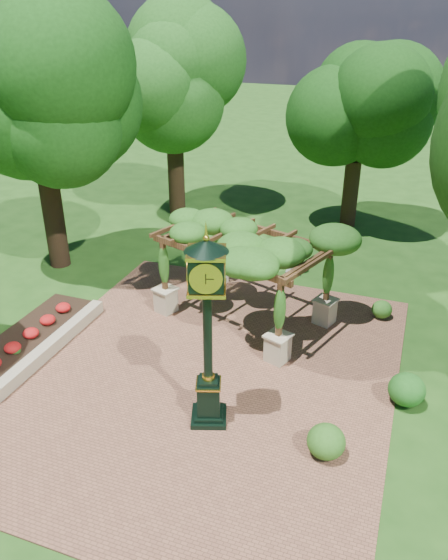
% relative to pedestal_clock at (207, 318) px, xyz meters
% --- Properties ---
extents(ground, '(120.00, 120.00, 0.00)m').
position_rel_pedestal_clock_xyz_m(ground, '(-0.77, 0.66, -2.89)').
color(ground, '#1E4714').
rests_on(ground, ground).
extents(brick_plaza, '(10.00, 12.00, 0.04)m').
position_rel_pedestal_clock_xyz_m(brick_plaza, '(-0.77, 1.66, -2.87)').
color(brick_plaza, brown).
rests_on(brick_plaza, ground).
extents(border_wall, '(0.35, 5.00, 0.40)m').
position_rel_pedestal_clock_xyz_m(border_wall, '(-5.37, 1.16, -2.69)').
color(border_wall, '#C6B793').
rests_on(border_wall, ground).
extents(flower_bed, '(1.50, 5.00, 0.36)m').
position_rel_pedestal_clock_xyz_m(flower_bed, '(-6.27, 1.16, -2.71)').
color(flower_bed, red).
rests_on(flower_bed, ground).
extents(pedestal_clock, '(1.21, 1.21, 4.83)m').
position_rel_pedestal_clock_xyz_m(pedestal_clock, '(0.00, 0.00, 0.00)').
color(pedestal_clock, black).
rests_on(pedestal_clock, brick_plaza).
extents(pergola, '(5.86, 4.66, 3.21)m').
position_rel_pedestal_clock_xyz_m(pergola, '(-0.73, 4.92, -0.25)').
color(pergola, beige).
rests_on(pergola, brick_plaza).
extents(sundial, '(0.58, 0.58, 1.03)m').
position_rel_pedestal_clock_xyz_m(sundial, '(0.01, 8.76, -2.44)').
color(sundial, '#9B9A92').
rests_on(sundial, ground).
extents(shrub_front, '(0.96, 0.96, 0.78)m').
position_rel_pedestal_clock_xyz_m(shrub_front, '(2.89, -0.22, -2.46)').
color(shrub_front, '#2C611B').
rests_on(shrub_front, brick_plaza).
extents(shrub_mid, '(1.03, 1.03, 0.83)m').
position_rel_pedestal_clock_xyz_m(shrub_mid, '(4.45, 2.25, -2.43)').
color(shrub_mid, '#1C5818').
rests_on(shrub_mid, brick_plaza).
extents(shrub_back, '(0.82, 0.82, 0.58)m').
position_rel_pedestal_clock_xyz_m(shrub_back, '(3.45, 6.41, -2.56)').
color(shrub_back, '#2F6A1E').
rests_on(shrub_back, brick_plaza).
extents(tree_west_near, '(4.56, 4.56, 9.14)m').
position_rel_pedestal_clock_xyz_m(tree_west_near, '(-8.72, 6.31, 3.37)').
color(tree_west_near, black).
rests_on(tree_west_near, ground).
extents(tree_west_far, '(4.83, 4.83, 9.14)m').
position_rel_pedestal_clock_xyz_m(tree_west_far, '(-6.87, 13.25, 3.38)').
color(tree_west_far, black).
rests_on(tree_west_far, ground).
extents(tree_north, '(3.97, 3.97, 7.74)m').
position_rel_pedestal_clock_xyz_m(tree_north, '(1.14, 14.33, 2.41)').
color(tree_north, '#352415').
rests_on(tree_north, ground).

